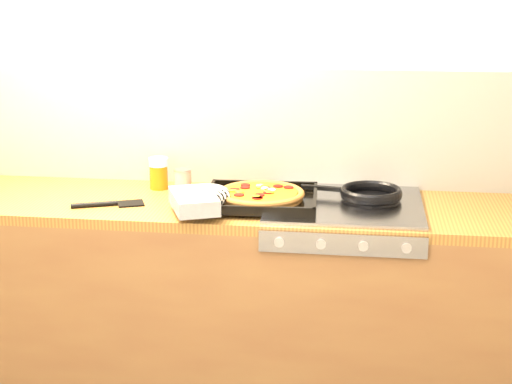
# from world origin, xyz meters

# --- Properties ---
(room_shell) EXTENTS (3.20, 3.20, 3.20)m
(room_shell) POSITION_xyz_m (0.00, 1.39, 1.15)
(room_shell) COLOR white
(room_shell) RESTS_ON ground
(counter_run) EXTENTS (3.20, 0.62, 0.90)m
(counter_run) POSITION_xyz_m (0.00, 1.10, 0.45)
(counter_run) COLOR brown
(counter_run) RESTS_ON ground
(stovetop) EXTENTS (0.60, 0.56, 0.02)m
(stovetop) POSITION_xyz_m (0.45, 1.10, 0.91)
(stovetop) COLOR gray
(stovetop) RESTS_ON counter_run
(pizza_on_tray) EXTENTS (0.58, 0.52, 0.07)m
(pizza_on_tray) POSITION_xyz_m (0.06, 1.02, 0.95)
(pizza_on_tray) COLOR black
(pizza_on_tray) RESTS_ON stovetop
(frying_pan) EXTENTS (0.42, 0.28, 0.04)m
(frying_pan) POSITION_xyz_m (0.54, 1.15, 0.94)
(frying_pan) COLOR black
(frying_pan) RESTS_ON stovetop
(tomato_can) EXTENTS (0.08, 0.08, 0.10)m
(tomato_can) POSITION_xyz_m (-0.22, 1.21, 0.95)
(tomato_can) COLOR maroon
(tomato_can) RESTS_ON counter_run
(juice_glass) EXTENTS (0.08, 0.08, 0.13)m
(juice_glass) POSITION_xyz_m (-0.34, 1.25, 0.97)
(juice_glass) COLOR #E85E0D
(juice_glass) RESTS_ON counter_run
(wooden_spoon) EXTENTS (0.30, 0.09, 0.02)m
(wooden_spoon) POSITION_xyz_m (0.03, 1.26, 0.91)
(wooden_spoon) COLOR #9F8343
(wooden_spoon) RESTS_ON counter_run
(black_spatula) EXTENTS (0.28, 0.16, 0.02)m
(black_spatula) POSITION_xyz_m (-0.47, 0.98, 0.91)
(black_spatula) COLOR black
(black_spatula) RESTS_ON counter_run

